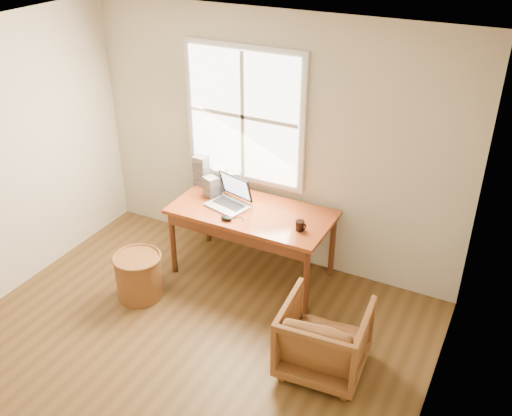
{
  "coord_description": "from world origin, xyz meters",
  "views": [
    {
      "loc": [
        2.27,
        -2.53,
        3.51
      ],
      "look_at": [
        0.12,
        1.65,
        0.88
      ],
      "focal_mm": 40.0,
      "sensor_mm": 36.0,
      "label": 1
    }
  ],
  "objects_px": {
    "coffee_mug": "(300,226)",
    "desk": "(252,212)",
    "wicker_stool": "(139,276)",
    "laptop": "(227,194)",
    "cd_stack_a": "(220,179)",
    "armchair": "(324,338)"
  },
  "relations": [
    {
      "from": "coffee_mug",
      "to": "desk",
      "type": "bearing_deg",
      "value": 172.77
    },
    {
      "from": "wicker_stool",
      "to": "coffee_mug",
      "type": "height_order",
      "value": "coffee_mug"
    },
    {
      "from": "wicker_stool",
      "to": "coffee_mug",
      "type": "bearing_deg",
      "value": 27.43
    },
    {
      "from": "wicker_stool",
      "to": "laptop",
      "type": "bearing_deg",
      "value": 54.61
    },
    {
      "from": "cd_stack_a",
      "to": "coffee_mug",
      "type": "bearing_deg",
      "value": -18.74
    },
    {
      "from": "cd_stack_a",
      "to": "desk",
      "type": "bearing_deg",
      "value": -25.45
    },
    {
      "from": "laptop",
      "to": "cd_stack_a",
      "type": "bearing_deg",
      "value": 146.11
    },
    {
      "from": "armchair",
      "to": "cd_stack_a",
      "type": "bearing_deg",
      "value": -39.81
    },
    {
      "from": "wicker_stool",
      "to": "armchair",
      "type": "bearing_deg",
      "value": -2.66
    },
    {
      "from": "desk",
      "to": "armchair",
      "type": "relative_size",
      "value": 2.29
    },
    {
      "from": "wicker_stool",
      "to": "coffee_mug",
      "type": "distance_m",
      "value": 1.65
    },
    {
      "from": "armchair",
      "to": "wicker_stool",
      "type": "xyz_separation_m",
      "value": [
        -1.96,
        0.09,
        -0.09
      ]
    },
    {
      "from": "wicker_stool",
      "to": "laptop",
      "type": "relative_size",
      "value": 1.1
    },
    {
      "from": "coffee_mug",
      "to": "wicker_stool",
      "type": "bearing_deg",
      "value": -147.5
    },
    {
      "from": "armchair",
      "to": "laptop",
      "type": "relative_size",
      "value": 1.72
    },
    {
      "from": "wicker_stool",
      "to": "coffee_mug",
      "type": "xyz_separation_m",
      "value": [
        1.37,
        0.71,
        0.57
      ]
    },
    {
      "from": "desk",
      "to": "laptop",
      "type": "height_order",
      "value": "laptop"
    },
    {
      "from": "desk",
      "to": "coffee_mug",
      "type": "xyz_separation_m",
      "value": [
        0.57,
        -0.12,
        0.07
      ]
    },
    {
      "from": "coffee_mug",
      "to": "cd_stack_a",
      "type": "xyz_separation_m",
      "value": [
        -1.07,
        0.36,
        0.08
      ]
    },
    {
      "from": "laptop",
      "to": "cd_stack_a",
      "type": "relative_size",
      "value": 1.64
    },
    {
      "from": "desk",
      "to": "laptop",
      "type": "xyz_separation_m",
      "value": [
        -0.25,
        -0.05,
        0.17
      ]
    },
    {
      "from": "desk",
      "to": "cd_stack_a",
      "type": "distance_m",
      "value": 0.57
    }
  ]
}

